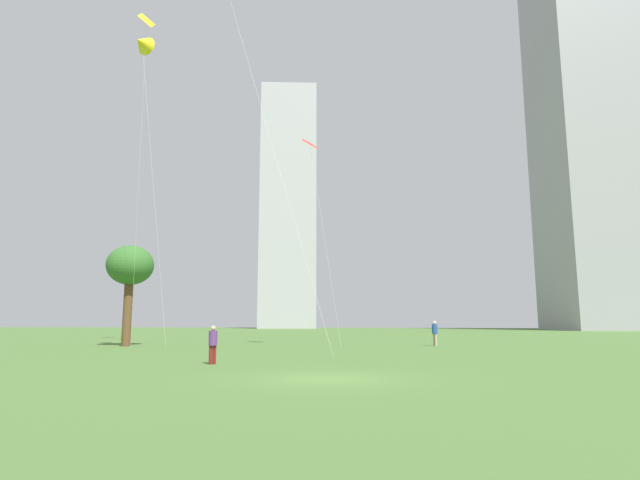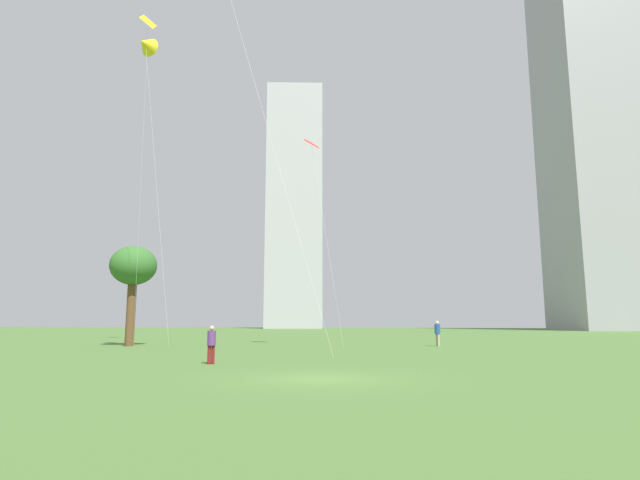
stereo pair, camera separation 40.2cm
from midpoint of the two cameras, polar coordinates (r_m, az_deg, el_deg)
ground at (r=16.79m, az=0.82°, el=-14.91°), size 280.00×280.00×0.00m
person_standing_1 at (r=39.45m, az=13.00°, el=-9.72°), size 0.40×0.40×1.81m
person_standing_2 at (r=22.72m, az=-11.27°, el=-10.86°), size 0.35×0.35×1.59m
kite_flying_0 at (r=51.19m, az=-18.29°, el=19.63°), size 5.65×3.26×26.73m
kite_flying_2 at (r=37.62m, az=-17.93°, el=21.32°), size 3.11×5.24×21.30m
kite_flying_3 at (r=39.10m, az=-0.56°, el=10.36°), size 3.00×1.52×15.24m
park_tree_0 at (r=41.18m, az=-19.46°, el=-2.91°), size 3.40×3.40×7.36m
distant_highrise_0 at (r=148.14m, az=-2.71°, el=3.56°), size 18.31×19.14×67.55m
distant_highrise_1 at (r=138.80m, az=28.79°, el=13.36°), size 27.16×26.27×103.63m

